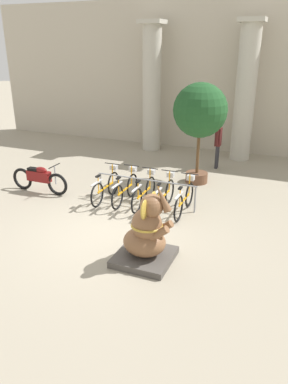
{
  "coord_description": "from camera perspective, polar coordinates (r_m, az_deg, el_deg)",
  "views": [
    {
      "loc": [
        3.86,
        -7.19,
        4.33
      ],
      "look_at": [
        0.69,
        0.49,
        1.0
      ],
      "focal_mm": 35.0,
      "sensor_mm": 36.0,
      "label": 1
    }
  ],
  "objects": [
    {
      "name": "bicycle_1",
      "position": [
        10.78,
        -2.83,
        0.49
      ],
      "size": [
        0.48,
        1.72,
        1.0
      ],
      "color": "black",
      "rests_on": "ground_plane"
    },
    {
      "name": "person_pedestrian",
      "position": [
        13.89,
        11.24,
        7.75
      ],
      "size": [
        0.23,
        0.47,
        1.74
      ],
      "color": "#28282D",
      "rests_on": "ground_plane"
    },
    {
      "name": "potted_tree",
      "position": [
        12.02,
        8.54,
        11.85
      ],
      "size": [
        1.7,
        1.7,
        3.22
      ],
      "color": "brown",
      "rests_on": "ground_plane"
    },
    {
      "name": "bicycle_2",
      "position": [
        10.53,
        0.04,
        -0.01
      ],
      "size": [
        0.48,
        1.72,
        1.0
      ],
      "color": "black",
      "rests_on": "ground_plane"
    },
    {
      "name": "motorcycle",
      "position": [
        11.92,
        -15.64,
        2.05
      ],
      "size": [
        2.0,
        0.55,
        0.94
      ],
      "color": "black",
      "rests_on": "ground_plane"
    },
    {
      "name": "building_facade",
      "position": [
        16.31,
        9.02,
        16.89
      ],
      "size": [
        20.0,
        0.2,
        6.0
      ],
      "color": "#BCB29E",
      "rests_on": "ground_plane"
    },
    {
      "name": "bicycle_0",
      "position": [
        10.97,
        -5.8,
        0.81
      ],
      "size": [
        0.48,
        1.72,
        1.0
      ],
      "color": "black",
      "rests_on": "ground_plane"
    },
    {
      "name": "ground_plane",
      "position": [
        9.24,
        -5.18,
        -6.21
      ],
      "size": [
        60.0,
        60.0,
        0.0
      ],
      "primitive_type": "plane",
      "color": "#9E937F"
    },
    {
      "name": "elephant_statue",
      "position": [
        7.82,
        0.38,
        -6.57
      ],
      "size": [
        1.18,
        1.18,
        1.81
      ],
      "color": "#4C4742",
      "rests_on": "ground_plane"
    },
    {
      "name": "column_right",
      "position": [
        15.02,
        15.21,
        14.57
      ],
      "size": [
        0.95,
        0.95,
        5.16
      ],
      "color": "#BCB7A8",
      "rests_on": "ground_plane"
    },
    {
      "name": "bicycle_3",
      "position": [
        10.32,
        3.08,
        -0.5
      ],
      "size": [
        0.48,
        1.72,
        1.0
      ],
      "color": "black",
      "rests_on": "ground_plane"
    },
    {
      "name": "column_left",
      "position": [
        15.96,
        1.19,
        15.68
      ],
      "size": [
        0.95,
        0.95,
        5.16
      ],
      "color": "#BCB7A8",
      "rests_on": "ground_plane"
    },
    {
      "name": "bicycle_4",
      "position": [
        10.12,
        6.2,
        -1.06
      ],
      "size": [
        0.48,
        1.72,
        1.0
      ],
      "color": "black",
      "rests_on": "ground_plane"
    },
    {
      "name": "bike_rack",
      "position": [
        10.56,
        0.26,
        1.05
      ],
      "size": [
        2.99,
        0.05,
        0.77
      ],
      "color": "gray",
      "rests_on": "ground_plane"
    }
  ]
}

